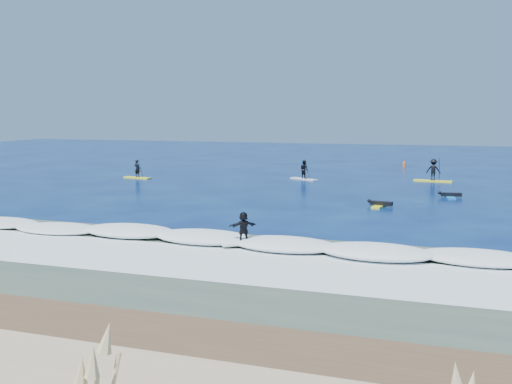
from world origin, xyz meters
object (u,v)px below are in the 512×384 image
(sup_paddler_right, at_px, (433,171))
(prone_paddler_far, at_px, (450,195))
(sup_paddler_center, at_px, (304,171))
(marker_buoy, at_px, (404,164))
(sup_paddler_left, at_px, (137,172))
(prone_paddler_near, at_px, (380,204))
(wave_surfer, at_px, (243,229))

(sup_paddler_right, bearing_deg, prone_paddler_far, -74.72)
(sup_paddler_center, bearing_deg, marker_buoy, 93.26)
(sup_paddler_left, height_order, prone_paddler_far, sup_paddler_left)
(sup_paddler_left, height_order, prone_paddler_near, sup_paddler_left)
(sup_paddler_right, bearing_deg, prone_paddler_near, -93.46)
(sup_paddler_left, bearing_deg, wave_surfer, -41.07)
(marker_buoy, bearing_deg, sup_paddler_center, -117.14)
(sup_paddler_center, bearing_deg, prone_paddler_near, -27.92)
(sup_paddler_left, relative_size, prone_paddler_near, 1.34)
(sup_paddler_left, distance_m, sup_paddler_right, 26.80)
(sup_paddler_left, height_order, sup_paddler_right, sup_paddler_right)
(prone_paddler_near, height_order, prone_paddler_far, prone_paddler_near)
(sup_paddler_left, bearing_deg, prone_paddler_near, -12.41)
(sup_paddler_center, height_order, prone_paddler_far, sup_paddler_center)
(wave_surfer, bearing_deg, sup_paddler_center, 60.47)
(sup_paddler_right, bearing_deg, wave_surfer, -97.18)
(prone_paddler_near, xyz_separation_m, prone_paddler_far, (4.32, 5.65, -0.00))
(prone_paddler_far, bearing_deg, wave_surfer, 147.25)
(sup_paddler_center, xyz_separation_m, prone_paddler_far, (12.54, -7.67, -0.61))
(sup_paddler_right, relative_size, prone_paddler_far, 1.59)
(sup_paddler_center, height_order, wave_surfer, sup_paddler_center)
(sup_paddler_right, distance_m, marker_buoy, 13.58)
(sup_paddler_right, height_order, marker_buoy, sup_paddler_right)
(sup_paddler_right, xyz_separation_m, prone_paddler_near, (-2.97, -15.44, -0.75))
(sup_paddler_right, relative_size, prone_paddler_near, 1.57)
(sup_paddler_center, distance_m, marker_buoy, 17.17)
(sup_paddler_left, distance_m, marker_buoy, 29.70)
(wave_surfer, bearing_deg, prone_paddler_far, 27.79)
(sup_paddler_center, relative_size, marker_buoy, 3.73)
(wave_surfer, xyz_separation_m, marker_buoy, (4.18, 42.07, -0.50))
(marker_buoy, bearing_deg, sup_paddler_right, -75.68)
(sup_paddler_right, bearing_deg, marker_buoy, 111.75)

